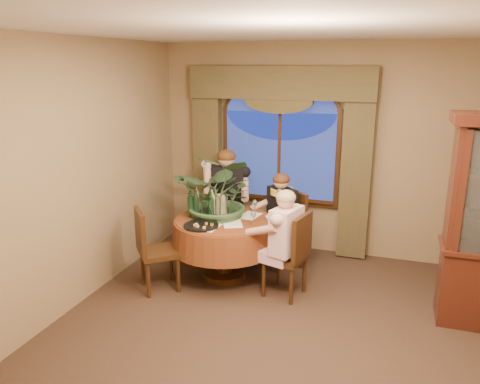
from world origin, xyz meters
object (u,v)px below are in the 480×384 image
(chair_back, at_px, (225,218))
(person_pink, at_px, (286,245))
(chair_right, at_px, (285,255))
(stoneware_vase, at_px, (221,205))
(dining_table, at_px, (224,249))
(chair_back_right, at_px, (283,230))
(wine_bottle_2, at_px, (196,200))
(centerpiece_plant, at_px, (221,163))
(wine_bottle_0, at_px, (212,203))
(chair_front_left, at_px, (159,250))
(wine_bottle_5, at_px, (190,204))
(person_scarf, at_px, (282,220))
(olive_bowl, at_px, (226,218))
(wine_bottle_4, at_px, (211,206))
(person_back, at_px, (227,201))
(wine_bottle_1, at_px, (211,199))
(wine_bottle_3, at_px, (196,204))

(chair_back, height_order, person_pink, person_pink)
(chair_right, distance_m, stoneware_vase, 0.99)
(dining_table, relative_size, chair_back, 1.32)
(chair_back_right, xyz_separation_m, wine_bottle_2, (-0.99, -0.44, 0.44))
(centerpiece_plant, bearing_deg, dining_table, -55.95)
(chair_right, distance_m, wine_bottle_2, 1.31)
(chair_back, xyz_separation_m, person_pink, (1.09, -1.02, 0.14))
(person_pink, relative_size, wine_bottle_0, 3.76)
(chair_front_left, bearing_deg, dining_table, 90.00)
(wine_bottle_5, bearing_deg, person_scarf, 33.41)
(centerpiece_plant, bearing_deg, chair_right, -19.24)
(olive_bowl, bearing_deg, wine_bottle_4, -170.59)
(dining_table, height_order, chair_front_left, chair_front_left)
(chair_right, bearing_deg, person_scarf, 29.83)
(person_back, xyz_separation_m, olive_bowl, (0.29, -0.83, 0.06))
(wine_bottle_0, bearing_deg, wine_bottle_1, 118.27)
(olive_bowl, height_order, wine_bottle_1, wine_bottle_1)
(centerpiece_plant, relative_size, wine_bottle_0, 3.49)
(person_pink, height_order, wine_bottle_4, person_pink)
(olive_bowl, height_order, wine_bottle_4, wine_bottle_4)
(chair_back, relative_size, chair_front_left, 1.00)
(chair_back, bearing_deg, dining_table, 90.00)
(person_back, distance_m, wine_bottle_0, 0.78)
(wine_bottle_4, bearing_deg, dining_table, 19.25)
(dining_table, bearing_deg, person_scarf, 46.05)
(chair_back_right, xyz_separation_m, wine_bottle_3, (-0.93, -0.60, 0.44))
(wine_bottle_0, bearing_deg, wine_bottle_5, -154.49)
(chair_front_left, bearing_deg, wine_bottle_2, 122.60)
(chair_right, bearing_deg, chair_front_left, 116.33)
(stoneware_vase, relative_size, wine_bottle_5, 0.81)
(person_pink, bearing_deg, centerpiece_plant, 84.79)
(wine_bottle_2, relative_size, wine_bottle_3, 1.00)
(dining_table, xyz_separation_m, wine_bottle_4, (-0.14, -0.05, 0.54))
(chair_right, bearing_deg, wine_bottle_5, 97.02)
(chair_back_right, height_order, wine_bottle_3, wine_bottle_3)
(chair_back, bearing_deg, centerpiece_plant, 87.20)
(wine_bottle_2, bearing_deg, chair_front_left, -107.25)
(wine_bottle_0, relative_size, wine_bottle_2, 1.00)
(wine_bottle_5, bearing_deg, wine_bottle_4, 1.14)
(person_scarf, bearing_deg, chair_back, 30.93)
(person_scarf, bearing_deg, chair_front_left, 87.09)
(chair_front_left, bearing_deg, wine_bottle_0, 102.44)
(stoneware_vase, xyz_separation_m, wine_bottle_2, (-0.33, 0.02, 0.03))
(dining_table, relative_size, chair_front_left, 1.32)
(person_pink, xyz_separation_m, wine_bottle_2, (-1.22, 0.37, 0.29))
(chair_front_left, height_order, wine_bottle_0, wine_bottle_0)
(dining_table, bearing_deg, wine_bottle_4, -160.75)
(chair_back, height_order, wine_bottle_4, wine_bottle_4)
(wine_bottle_2, bearing_deg, centerpiece_plant, -1.49)
(chair_right, height_order, wine_bottle_5, wine_bottle_5)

